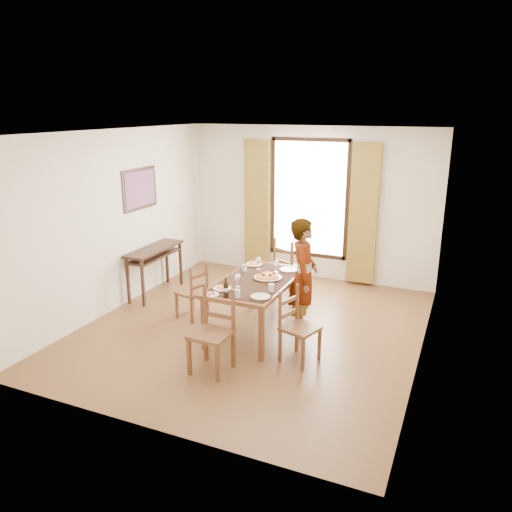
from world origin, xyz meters
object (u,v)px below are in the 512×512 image
at_px(pasta_platter, 267,275).
at_px(console_table, 155,254).
at_px(man, 303,277).
at_px(dining_table, 256,284).

bearing_deg(pasta_platter, console_table, 165.87).
height_order(console_table, man, man).
relative_size(man, pasta_platter, 4.02).
xyz_separation_m(man, pasta_platter, (-0.47, -0.13, 0.00)).
distance_m(man, pasta_platter, 0.49).
relative_size(dining_table, pasta_platter, 4.12).
bearing_deg(man, dining_table, 97.32).
relative_size(console_table, pasta_platter, 3.00).
xyz_separation_m(console_table, dining_table, (2.11, -0.66, 0.00)).
distance_m(console_table, dining_table, 2.21).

